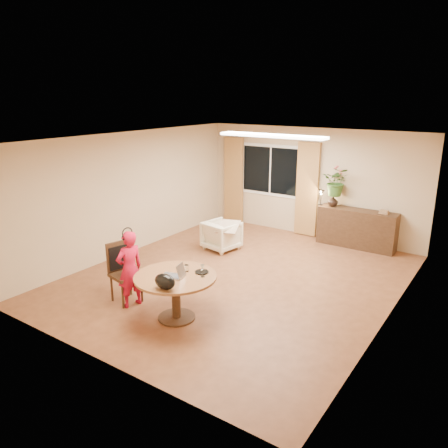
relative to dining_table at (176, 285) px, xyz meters
The scene contains 24 objects.
floor 1.92m from the dining_table, 91.55° to the left, with size 6.50×6.50×0.00m, color brown.
ceiling 2.74m from the dining_table, 91.55° to the left, with size 6.50×6.50×0.00m, color white.
wall_back 5.14m from the dining_table, 90.56° to the left, with size 5.50×5.50×0.00m, color tan.
wall_left 3.43m from the dining_table, 146.80° to the left, with size 6.50×6.50×0.00m, color tan.
wall_right 3.35m from the dining_table, 34.15° to the left, with size 6.50×6.50×0.00m, color tan.
window 5.28m from the dining_table, 102.79° to the left, with size 1.70×0.03×1.30m.
curtain_left 5.48m from the dining_table, 113.80° to the left, with size 0.55×0.08×2.25m, color olive.
curtain_right 5.02m from the dining_table, 91.14° to the left, with size 0.55×0.08×2.25m, color olive.
ceiling_panel 3.63m from the dining_table, 90.93° to the left, with size 2.20×0.35×0.05m, color white.
dining_table is the anchor object (origin of this frame).
dining_chair 1.06m from the dining_table, behind, with size 0.48×0.44×1.01m, color black, non-canonical shape.
child 0.90m from the dining_table, behind, with size 0.31×0.47×1.28m, color red.
laptop 0.27m from the dining_table, 119.57° to the right, with size 0.34×0.22×0.22m, color #B7B7BC, non-canonical shape.
tumbler 0.31m from the dining_table, 82.54° to the left, with size 0.07×0.07×0.10m, color white, non-canonical shape.
wine_glass 0.49m from the dining_table, 29.62° to the left, with size 0.07×0.07×0.19m, color white, non-canonical shape.
pot_lid 0.45m from the dining_table, 51.60° to the left, with size 0.21×0.21×0.04m, color white, non-canonical shape.
handbag 0.54m from the dining_table, 66.95° to the right, with size 0.34×0.20×0.23m, color black, non-canonical shape.
armchair 3.24m from the dining_table, 112.09° to the left, with size 0.69×0.71×0.64m, color #BEA996.
throw 3.09m from the dining_table, 108.84° to the left, with size 0.45×0.55×0.03m, color beige, non-canonical shape.
sideboard 4.99m from the dining_table, 75.97° to the left, with size 1.73×0.42×0.87m, color black.
vase 4.90m from the dining_table, 82.81° to the left, with size 0.24×0.24×0.25m, color black.
bouquet 4.97m from the dining_table, 82.12° to the left, with size 0.59×0.51×0.66m, color #3A6C28.
book_stack 5.16m from the dining_table, 69.98° to the left, with size 0.19×0.14×0.08m, color #8D6347, non-canonical shape.
desk_lamp 4.83m from the dining_table, 85.96° to the left, with size 0.15×0.15×0.37m, color black, non-canonical shape.
Camera 1 is at (4.08, -6.44, 3.34)m, focal length 35.00 mm.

